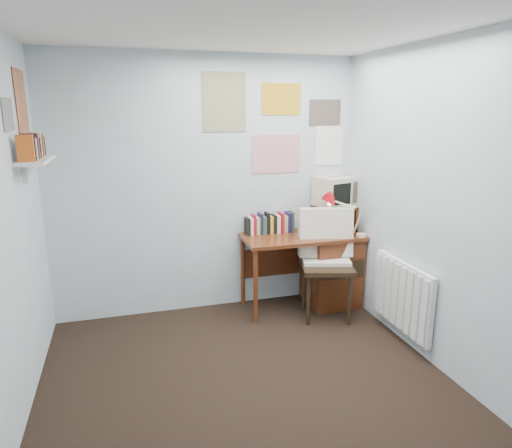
# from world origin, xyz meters

# --- Properties ---
(ground) EXTENTS (3.50, 3.50, 0.00)m
(ground) POSITION_xyz_m (0.00, 0.00, 0.00)
(ground) COLOR black
(ground) RESTS_ON ground
(back_wall) EXTENTS (3.00, 0.02, 2.50)m
(back_wall) POSITION_xyz_m (0.00, 1.75, 1.25)
(back_wall) COLOR silver
(back_wall) RESTS_ON ground
(right_wall) EXTENTS (0.02, 3.50, 2.50)m
(right_wall) POSITION_xyz_m (1.50, 0.00, 1.25)
(right_wall) COLOR silver
(right_wall) RESTS_ON ground
(ceiling) EXTENTS (3.00, 3.50, 0.02)m
(ceiling) POSITION_xyz_m (0.00, 0.00, 2.50)
(ceiling) COLOR white
(ceiling) RESTS_ON back_wall
(desk) EXTENTS (1.20, 0.55, 0.76)m
(desk) POSITION_xyz_m (1.17, 1.48, 0.41)
(desk) COLOR #612D16
(desk) RESTS_ON ground
(desk_chair) EXTENTS (0.64, 0.63, 1.02)m
(desk_chair) POSITION_xyz_m (1.04, 1.18, 0.51)
(desk_chair) COLOR black
(desk_chair) RESTS_ON ground
(desk_lamp) EXTENTS (0.31, 0.28, 0.38)m
(desk_lamp) POSITION_xyz_m (1.44, 1.27, 0.95)
(desk_lamp) COLOR red
(desk_lamp) RESTS_ON desk
(tv_riser) EXTENTS (0.40, 0.30, 0.25)m
(tv_riser) POSITION_xyz_m (1.29, 1.59, 0.89)
(tv_riser) COLOR #612D16
(tv_riser) RESTS_ON desk
(crt_tv) EXTENTS (0.42, 0.40, 0.33)m
(crt_tv) POSITION_xyz_m (1.30, 1.61, 1.18)
(crt_tv) COLOR beige
(crt_tv) RESTS_ON tv_riser
(book_row) EXTENTS (0.60, 0.14, 0.22)m
(book_row) POSITION_xyz_m (0.66, 1.66, 0.87)
(book_row) COLOR #612D16
(book_row) RESTS_ON desk
(radiator) EXTENTS (0.09, 0.80, 0.60)m
(radiator) POSITION_xyz_m (1.46, 0.55, 0.42)
(radiator) COLOR white
(radiator) RESTS_ON right_wall
(wall_shelf) EXTENTS (0.20, 0.62, 0.24)m
(wall_shelf) POSITION_xyz_m (-1.40, 1.10, 1.62)
(wall_shelf) COLOR white
(wall_shelf) RESTS_ON left_wall
(posters_back) EXTENTS (1.20, 0.01, 0.90)m
(posters_back) POSITION_xyz_m (0.70, 1.74, 1.85)
(posters_back) COLOR white
(posters_back) RESTS_ON back_wall
(posters_left) EXTENTS (0.01, 0.70, 0.60)m
(posters_left) POSITION_xyz_m (-1.49, 1.10, 2.00)
(posters_left) COLOR white
(posters_left) RESTS_ON left_wall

